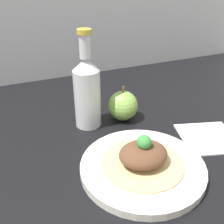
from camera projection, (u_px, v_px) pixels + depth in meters
ground_plane at (107, 152)px, 67.63cm from camera, size 180.00×110.00×4.00cm
plate at (142, 166)px, 58.21cm from camera, size 27.72×27.72×2.19cm
plated_food at (143, 155)px, 56.81cm from camera, size 18.12×18.12×7.35cm
cider_bottle at (87, 90)px, 70.94cm from camera, size 7.29×7.29×26.90cm
apple at (123, 106)px, 76.71cm from camera, size 8.78×8.78×10.46cm
napkin at (208, 137)px, 69.49cm from camera, size 17.98×18.01×0.80cm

